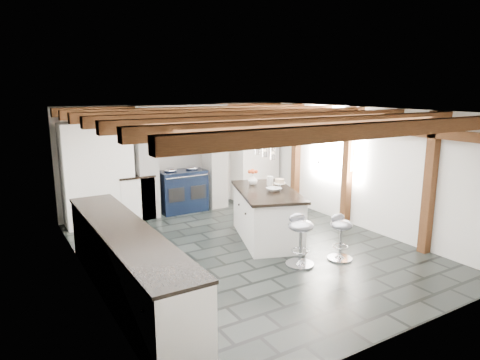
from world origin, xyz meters
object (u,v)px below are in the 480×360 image
range_cooker (182,190)px  kitchen_island (267,214)px  bar_stool_far (300,234)px  bar_stool_near (341,232)px

range_cooker → kitchen_island: bearing=-77.0°
range_cooker → bar_stool_far: size_ratio=1.25×
bar_stool_far → range_cooker: bearing=106.9°
kitchen_island → bar_stool_near: (0.46, -1.36, -0.01)m
bar_stool_near → range_cooker: bearing=113.7°
kitchen_island → bar_stool_near: bearing=-51.5°
range_cooker → kitchen_island: kitchen_island is taller
bar_stool_near → bar_stool_far: bar_stool_far is taller
kitchen_island → bar_stool_far: (-0.22, -1.21, 0.04)m
range_cooker → kitchen_island: (0.56, -2.42, -0.01)m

